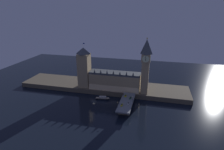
# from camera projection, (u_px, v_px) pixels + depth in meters

# --- Properties ---
(ground_plane) EXTENTS (400.00, 400.00, 0.00)m
(ground_plane) POSITION_uv_depth(u_px,v_px,m) (94.00, 102.00, 216.22)
(ground_plane) COLOR black
(embankment) EXTENTS (220.00, 42.00, 5.77)m
(embankment) POSITION_uv_depth(u_px,v_px,m) (103.00, 86.00, 250.95)
(embankment) COLOR brown
(embankment) RESTS_ON ground_plane
(parliament_hall) EXTENTS (62.93, 17.17, 26.42)m
(parliament_hall) POSITION_uv_depth(u_px,v_px,m) (115.00, 81.00, 232.95)
(parliament_hall) COLOR tan
(parliament_hall) RESTS_ON embankment
(clock_tower) EXTENTS (10.29, 10.40, 65.95)m
(clock_tower) POSITION_uv_depth(u_px,v_px,m) (146.00, 65.00, 213.69)
(clock_tower) COLOR tan
(clock_tower) RESTS_ON embankment
(victoria_tower) EXTENTS (14.25, 14.25, 56.86)m
(victoria_tower) POSITION_uv_depth(u_px,v_px,m) (84.00, 67.00, 236.66)
(victoria_tower) COLOR tan
(victoria_tower) RESTS_ON embankment
(bridge) EXTENTS (13.92, 46.00, 7.44)m
(bridge) POSITION_uv_depth(u_px,v_px,m) (126.00, 104.00, 201.27)
(bridge) COLOR slate
(bridge) RESTS_ON ground_plane
(car_northbound_lead) EXTENTS (2.02, 4.39, 1.57)m
(car_northbound_lead) POSITION_uv_depth(u_px,v_px,m) (125.00, 96.00, 211.96)
(car_northbound_lead) COLOR yellow
(car_northbound_lead) RESTS_ON bridge
(car_northbound_trail) EXTENTS (1.84, 4.46, 1.50)m
(car_northbound_trail) POSITION_uv_depth(u_px,v_px,m) (122.00, 105.00, 192.07)
(car_northbound_trail) COLOR yellow
(car_northbound_trail) RESTS_ON bridge
(car_southbound_lead) EXTENTS (2.07, 4.27, 1.37)m
(car_southbound_lead) POSITION_uv_depth(u_px,v_px,m) (128.00, 103.00, 195.21)
(car_southbound_lead) COLOR white
(car_southbound_lead) RESTS_ON bridge
(car_southbound_trail) EXTENTS (2.00, 4.67, 1.39)m
(car_southbound_trail) POSITION_uv_depth(u_px,v_px,m) (130.00, 98.00, 207.35)
(car_southbound_trail) COLOR #235633
(car_southbound_trail) RESTS_ON bridge
(pedestrian_near_rail) EXTENTS (0.38, 0.38, 1.77)m
(pedestrian_near_rail) POSITION_uv_depth(u_px,v_px,m) (119.00, 104.00, 194.13)
(pedestrian_near_rail) COLOR black
(pedestrian_near_rail) RESTS_ON bridge
(pedestrian_mid_walk) EXTENTS (0.38, 0.38, 1.81)m
(pedestrian_mid_walk) POSITION_uv_depth(u_px,v_px,m) (133.00, 100.00, 202.74)
(pedestrian_mid_walk) COLOR black
(pedestrian_mid_walk) RESTS_ON bridge
(pedestrian_far_rail) EXTENTS (0.38, 0.38, 1.77)m
(pedestrian_far_rail) POSITION_uv_depth(u_px,v_px,m) (123.00, 94.00, 216.10)
(pedestrian_far_rail) COLOR black
(pedestrian_far_rail) RESTS_ON bridge
(street_lamp_near) EXTENTS (1.34, 0.60, 6.34)m
(street_lamp_near) POSITION_uv_depth(u_px,v_px,m) (118.00, 104.00, 187.08)
(street_lamp_near) COLOR #2D3333
(street_lamp_near) RESTS_ON bridge
(street_lamp_mid) EXTENTS (1.34, 0.60, 6.85)m
(street_lamp_mid) POSITION_uv_depth(u_px,v_px,m) (133.00, 99.00, 197.51)
(street_lamp_mid) COLOR #2D3333
(street_lamp_mid) RESTS_ON bridge
(street_lamp_far) EXTENTS (1.34, 0.60, 6.36)m
(street_lamp_far) POSITION_uv_depth(u_px,v_px,m) (123.00, 92.00, 214.02)
(street_lamp_far) COLOR #2D3333
(street_lamp_far) RESTS_ON bridge
(boat_upstream) EXTENTS (18.31, 6.33, 4.22)m
(boat_upstream) POSITION_uv_depth(u_px,v_px,m) (103.00, 98.00, 220.83)
(boat_upstream) COLOR #28282D
(boat_upstream) RESTS_ON ground_plane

